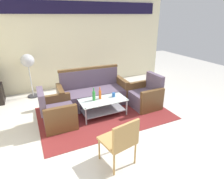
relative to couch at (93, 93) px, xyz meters
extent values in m
plane|color=beige|center=(0.04, -1.35, -0.32)|extent=(14.00, 14.00, 0.00)
cube|color=beige|center=(0.04, 1.71, 1.08)|extent=(6.52, 0.12, 2.80)
cube|color=#191433|center=(0.04, 1.62, 2.15)|extent=(5.76, 0.08, 0.36)
cube|color=maroon|center=(0.07, -0.62, -0.31)|extent=(3.07, 2.03, 0.01)
cube|color=#5B4C60|center=(0.00, -0.05, -0.10)|extent=(1.63, 0.76, 0.42)
cube|color=#5B4C60|center=(0.01, 0.27, 0.35)|extent=(1.60, 0.20, 0.48)
cube|color=brown|center=(0.84, -0.09, 0.00)|extent=(0.15, 0.70, 0.62)
cube|color=brown|center=(-0.84, -0.02, 0.00)|extent=(0.15, 0.70, 0.62)
cube|color=brown|center=(0.01, 0.27, 0.62)|extent=(1.64, 0.16, 0.06)
cube|color=#5B4C60|center=(-1.02, -0.65, -0.11)|extent=(0.67, 0.61, 0.40)
cube|color=#5B4C60|center=(-1.33, -0.65, 0.32)|extent=(0.13, 0.60, 0.45)
cube|color=brown|center=(-1.01, -0.32, -0.02)|extent=(0.66, 0.12, 0.58)
cube|color=brown|center=(-1.02, -0.98, -0.02)|extent=(0.66, 0.12, 0.58)
cube|color=#5B4C60|center=(1.16, -0.71, -0.11)|extent=(0.67, 0.61, 0.40)
cube|color=#5B4C60|center=(1.47, -0.71, 0.32)|extent=(0.13, 0.60, 0.45)
cube|color=brown|center=(1.16, -1.04, -0.02)|extent=(0.66, 0.11, 0.58)
cube|color=brown|center=(1.15, -0.38, -0.02)|extent=(0.66, 0.11, 0.58)
cube|color=silver|center=(0.02, -0.65, 0.09)|extent=(1.10, 0.60, 0.02)
cube|color=#9E9EA5|center=(0.02, -0.65, -0.19)|extent=(1.00, 0.52, 0.02)
cylinder|color=#9E9EA5|center=(-0.49, -0.39, -0.11)|extent=(0.04, 0.04, 0.40)
cylinder|color=#9E9EA5|center=(0.53, -0.39, -0.11)|extent=(0.04, 0.04, 0.40)
cylinder|color=#9E9EA5|center=(-0.49, -0.91, -0.11)|extent=(0.04, 0.04, 0.40)
cylinder|color=#9E9EA5|center=(0.53, -0.91, -0.11)|extent=(0.04, 0.04, 0.40)
cylinder|color=#D85919|center=(-0.02, -0.59, 0.20)|extent=(0.06, 0.06, 0.21)
cylinder|color=#D85919|center=(-0.02, -0.59, 0.35)|extent=(0.02, 0.02, 0.09)
cylinder|color=#2D8C38|center=(-0.18, -0.60, 0.20)|extent=(0.07, 0.07, 0.22)
cylinder|color=#2D8C38|center=(-0.18, -0.60, 0.36)|extent=(0.03, 0.03, 0.09)
cylinder|color=#2659A5|center=(0.32, -0.62, 0.14)|extent=(0.08, 0.08, 0.10)
cylinder|color=#2D2D33|center=(-1.44, 1.25, -0.30)|extent=(0.32, 0.32, 0.03)
cylinder|color=#B2B2B7|center=(-1.44, 1.25, 0.19)|extent=(0.03, 0.03, 0.95)
sphere|color=#B2B2B7|center=(-1.44, 1.25, 0.77)|extent=(0.36, 0.36, 0.36)
cube|color=#AD844C|center=(-0.37, -2.18, 0.10)|extent=(0.56, 0.56, 0.04)
cube|color=#AD844C|center=(-0.33, -2.40, 0.32)|extent=(0.48, 0.12, 0.40)
cylinder|color=#AD844C|center=(-0.62, -2.01, -0.11)|extent=(0.03, 0.03, 0.42)
cylinder|color=#AD844C|center=(-0.20, -1.94, -0.11)|extent=(0.03, 0.03, 0.42)
cylinder|color=#AD844C|center=(-0.54, -2.42, -0.11)|extent=(0.03, 0.03, 0.42)
cylinder|color=#AD844C|center=(-0.13, -2.35, -0.11)|extent=(0.03, 0.03, 0.42)
camera|label=1|loc=(-1.49, -4.35, 1.96)|focal=29.80mm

